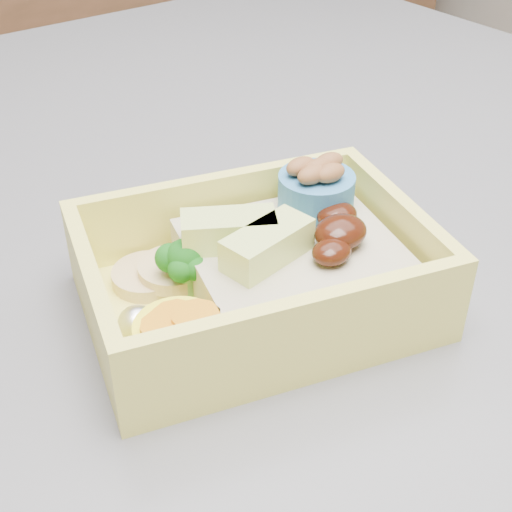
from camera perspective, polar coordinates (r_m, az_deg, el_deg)
bento_box at (r=0.39m, az=0.66°, el=-1.13°), size 0.21×0.18×0.07m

